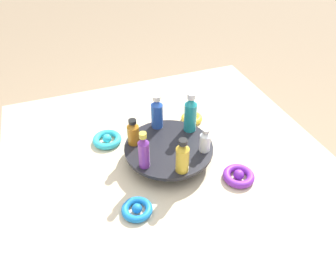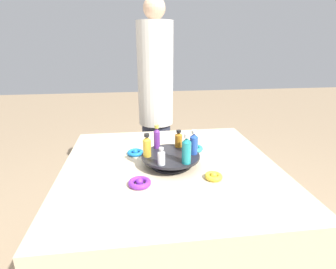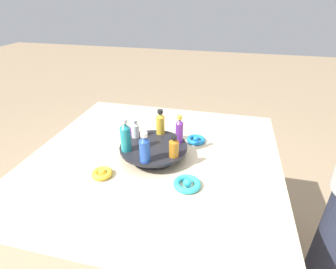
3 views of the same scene
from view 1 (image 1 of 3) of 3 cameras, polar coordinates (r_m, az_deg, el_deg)
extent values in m
plane|color=#997F60|center=(1.70, 0.08, -22.26)|extent=(12.00, 12.00, 0.00)
cube|color=beige|center=(1.39, 0.09, -15.12)|extent=(1.09, 1.09, 0.72)
cylinder|color=black|center=(1.12, 0.11, -4.12)|extent=(0.20, 0.20, 0.01)
cylinder|color=black|center=(1.10, 0.11, -3.24)|extent=(0.11, 0.11, 0.04)
cylinder|color=black|center=(1.09, 0.11, -2.29)|extent=(0.30, 0.30, 0.01)
cylinder|color=gold|center=(0.98, 2.60, -4.39)|extent=(0.04, 0.04, 0.09)
cone|color=gold|center=(0.94, 2.69, -2.08)|extent=(0.04, 0.04, 0.02)
cylinder|color=black|center=(0.93, 2.72, -1.29)|extent=(0.03, 0.03, 0.02)
cylinder|color=silver|center=(1.06, 6.43, -1.46)|extent=(0.04, 0.04, 0.06)
cone|color=silver|center=(1.03, 6.57, 0.10)|extent=(0.03, 0.03, 0.01)
cylinder|color=#B2B2B7|center=(1.03, 6.62, 0.62)|extent=(0.02, 0.02, 0.01)
cylinder|color=teal|center=(1.13, 3.90, 3.02)|extent=(0.04, 0.04, 0.11)
cone|color=teal|center=(1.09, 4.04, 5.76)|extent=(0.04, 0.04, 0.02)
cylinder|color=silver|center=(1.08, 4.09, 6.70)|extent=(0.03, 0.03, 0.02)
cylinder|color=#234CAD|center=(1.14, -2.00, 3.27)|extent=(0.04, 0.04, 0.09)
cone|color=#234CAD|center=(1.11, -2.06, 5.58)|extent=(0.04, 0.04, 0.02)
cylinder|color=silver|center=(1.10, -2.08, 6.36)|extent=(0.03, 0.03, 0.02)
cylinder|color=#AD6B19|center=(1.08, -6.05, -0.06)|extent=(0.04, 0.04, 0.07)
cone|color=#AD6B19|center=(1.06, -6.19, 1.67)|extent=(0.04, 0.04, 0.01)
cylinder|color=black|center=(1.05, -6.24, 2.25)|extent=(0.03, 0.03, 0.01)
cylinder|color=#702D93|center=(0.99, -4.19, -3.50)|extent=(0.03, 0.03, 0.09)
cone|color=#702D93|center=(0.95, -4.35, -1.01)|extent=(0.03, 0.03, 0.02)
cylinder|color=gold|center=(0.94, -4.40, -0.16)|extent=(0.02, 0.02, 0.02)
torus|color=blue|center=(0.97, -5.42, -12.87)|extent=(0.09, 0.09, 0.02)
sphere|color=blue|center=(0.97, -5.44, -12.71)|extent=(0.03, 0.03, 0.03)
torus|color=purple|center=(1.07, 12.18, -7.07)|extent=(0.10, 0.10, 0.02)
sphere|color=purple|center=(1.07, 12.22, -6.88)|extent=(0.03, 0.03, 0.03)
torus|color=gold|center=(1.29, 4.16, 2.86)|extent=(0.08, 0.08, 0.02)
sphere|color=gold|center=(1.29, 4.17, 3.02)|extent=(0.03, 0.03, 0.03)
torus|color=#2DB7CC|center=(1.20, -10.55, -0.85)|extent=(0.10, 0.10, 0.02)
sphere|color=#2DB7CC|center=(1.20, -10.58, -0.68)|extent=(0.03, 0.03, 0.03)
camera|label=2|loc=(1.61, 51.53, 19.73)|focal=28.00mm
camera|label=3|loc=(1.70, -24.13, 32.22)|focal=28.00mm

